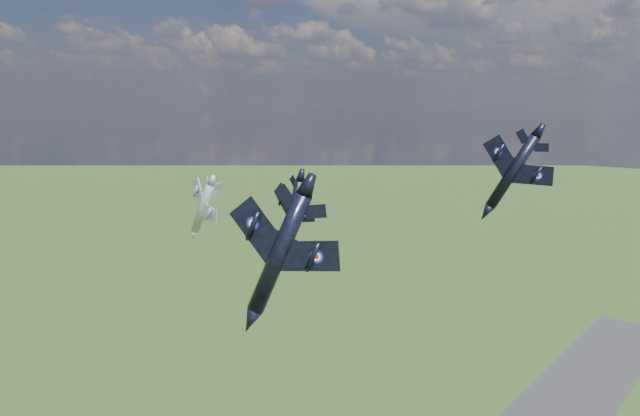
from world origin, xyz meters
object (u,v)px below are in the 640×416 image
Objects in this scene: jet_right_navy at (279,253)px; jet_lead_navy at (293,213)px; jet_high_navy at (513,172)px; jet_left_silver at (203,208)px.

jet_lead_navy is at bearing 107.20° from jet_right_navy.
jet_lead_navy is 29.53m from jet_high_navy.
jet_lead_navy is 14.00m from jet_left_silver.
jet_left_silver is (-13.18, -4.71, -0.07)m from jet_lead_navy.
jet_right_navy is 37.75m from jet_high_navy.
jet_lead_navy is at bearing 34.51° from jet_left_silver.
jet_high_navy reaches higher than jet_right_navy.
jet_right_navy is 38.08m from jet_left_silver.
jet_right_navy is 1.12× the size of jet_high_navy.
jet_high_navy reaches higher than jet_lead_navy.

